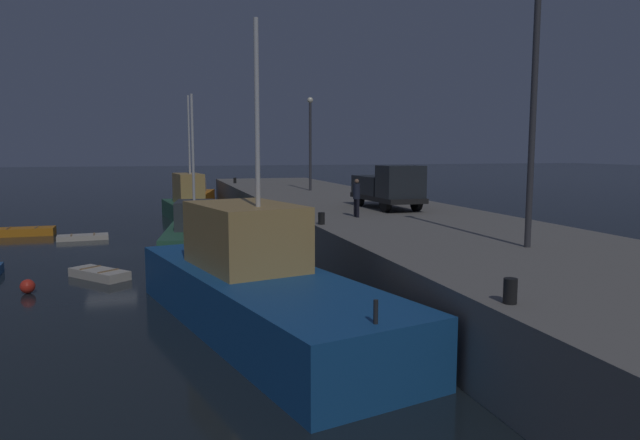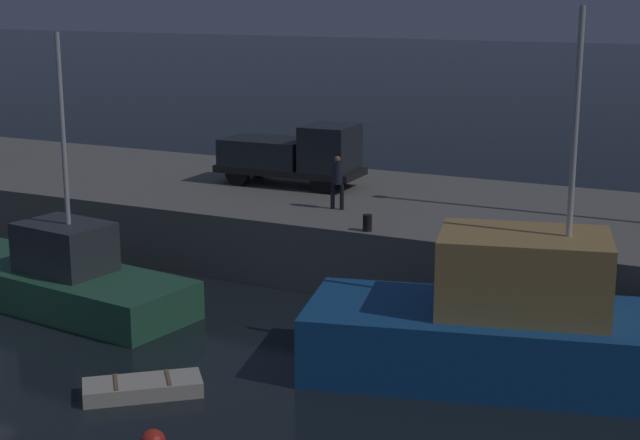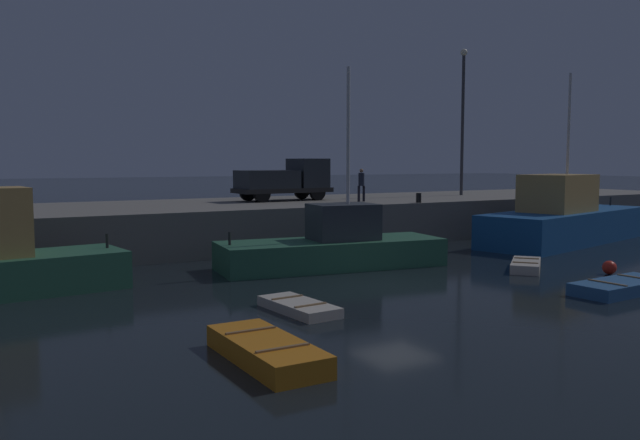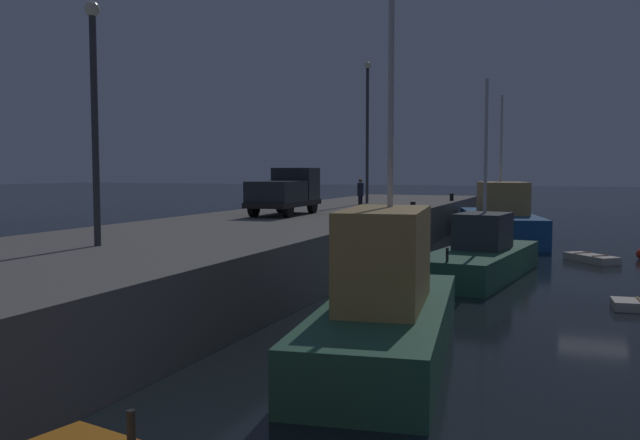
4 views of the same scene
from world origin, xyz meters
The scene contains 17 objects.
ground_plane centered at (0.00, 0.00, 0.00)m, with size 320.00×320.00×0.00m, color black.
pier_quay centered at (0.00, 13.54, 1.06)m, with size 62.56×9.82×2.11m.
fishing_trawler_red centered at (-12.78, 4.74, 1.18)m, with size 9.41×3.87×9.09m.
fishing_boat_blue centered at (0.10, 4.33, 0.82)m, with size 9.40×4.08×8.02m.
fishing_boat_white centered at (14.69, 5.10, 1.22)m, with size 12.86×6.53×8.82m.
fishing_boat_orange centered at (-25.31, 6.04, 0.84)m, with size 8.70×4.39×6.15m.
rowboat_white_mid centered at (-7.48, -5.52, 0.24)m, with size 1.38×3.60×0.51m.
dinghy_red_small centered at (-4.74, -1.81, 0.14)m, with size 1.38×2.88×0.33m.
rowboat_blue_far centered at (6.36, 0.03, 0.18)m, with size 2.75×2.55×0.40m.
mooring_buoy_near centered at (8.32, -2.27, 0.26)m, with size 0.52×0.52×0.52m, color red.
lamp_post_west centered at (-11.59, 13.77, 6.27)m, with size 0.44×0.44×7.02m.
lamp_post_east centered at (15.34, 13.75, 7.43)m, with size 0.44×0.44×9.26m.
utility_truck centered at (2.89, 14.13, 3.26)m, with size 5.46×2.26×2.31m.
dockworker centered at (5.99, 11.26, 3.12)m, with size 0.47×0.34×1.77m.
bollard_west centered at (-22.68, 9.50, 2.37)m, with size 0.28×0.28×0.52m, color black.
bollard_central centered at (21.15, 9.18, 2.37)m, with size 0.28×0.28×0.52m, color black.
bollard_east centered at (8.08, 8.97, 2.36)m, with size 0.28×0.28×0.50m, color black.
Camera 1 is at (31.11, 2.31, 5.22)m, focal length 32.50 mm.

